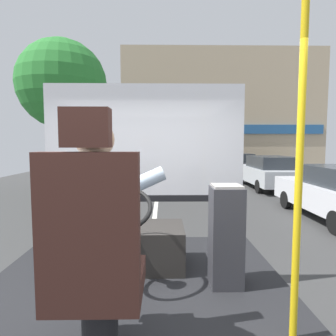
% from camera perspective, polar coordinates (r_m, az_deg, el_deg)
% --- Properties ---
extents(ground, '(18.00, 44.00, 0.06)m').
position_cam_1_polar(ground, '(10.99, -2.12, -5.28)').
color(ground, '#383838').
extents(driver_seat, '(0.48, 0.48, 1.37)m').
position_cam_1_polar(driver_seat, '(1.59, -14.32, -17.76)').
color(driver_seat, black).
rests_on(driver_seat, bus_floor).
extents(bus_driver, '(0.75, 0.54, 0.82)m').
position_cam_1_polar(bus_driver, '(1.62, -13.64, -9.04)').
color(bus_driver, '#282833').
rests_on(bus_driver, driver_seat).
extents(steering_console, '(1.10, 1.01, 0.84)m').
position_cam_1_polar(steering_console, '(2.92, -8.07, -14.84)').
color(steering_console, '#282623').
rests_on(steering_console, bus_floor).
extents(handrail_pole, '(0.04, 0.04, 2.21)m').
position_cam_1_polar(handrail_pole, '(1.85, 24.63, 1.33)').
color(handrail_pole, gold).
rests_on(handrail_pole, bus_floor).
extents(fare_box, '(0.26, 0.27, 0.86)m').
position_cam_1_polar(fare_box, '(2.55, 11.41, -12.99)').
color(fare_box, '#333338').
rests_on(fare_box, bus_floor).
extents(windshield_panel, '(2.50, 0.08, 1.48)m').
position_cam_1_polar(windshield_panel, '(3.65, -4.57, 2.33)').
color(windshield_panel, silver).
extents(street_tree, '(3.34, 3.34, 5.82)m').
position_cam_1_polar(street_tree, '(12.04, -20.21, 15.18)').
color(street_tree, '#4C3828').
rests_on(street_tree, ground).
extents(shop_building, '(13.64, 4.51, 8.26)m').
position_cam_1_polar(shop_building, '(21.78, 9.99, 10.62)').
color(shop_building, tan).
rests_on(shop_building, ground).
extents(parked_car_silver, '(1.85, 4.13, 1.38)m').
position_cam_1_polar(parked_car_silver, '(13.01, 19.47, -0.71)').
color(parked_car_silver, silver).
rests_on(parked_car_silver, ground).
extents(parked_car_black, '(2.00, 3.91, 1.33)m').
position_cam_1_polar(parked_car_black, '(17.55, 13.16, 0.73)').
color(parked_car_black, black).
rests_on(parked_car_black, ground).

